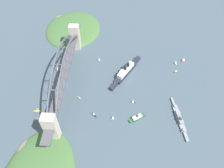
# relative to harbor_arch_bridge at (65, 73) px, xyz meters

# --- Properties ---
(ground_plane) EXTENTS (1400.00, 1400.00, 0.00)m
(ground_plane) POSITION_rel_harbor_arch_bridge_xyz_m (0.00, 0.00, -30.85)
(ground_plane) COLOR #3D4C56
(harbor_arch_bridge) EXTENTS (266.84, 18.81, 73.55)m
(harbor_arch_bridge) POSITION_rel_harbor_arch_bridge_xyz_m (0.00, 0.00, 0.00)
(harbor_arch_bridge) COLOR #BCB29E
(harbor_arch_bridge) RESTS_ON ground
(headland_west_shore) EXTENTS (142.96, 122.69, 19.47)m
(headland_west_shore) POSITION_rel_harbor_arch_bridge_xyz_m (-168.86, -20.20, -30.85)
(headland_west_shore) COLOR #3D6033
(headland_west_shore) RESTS_ON ground
(ocean_liner) EXTENTS (89.79, 56.89, 20.87)m
(ocean_liner) POSITION_rel_harbor_arch_bridge_xyz_m (-34.58, 103.77, -24.82)
(ocean_liner) COLOR #1E2333
(ocean_liner) RESTS_ON ground
(naval_cruiser) EXTENTS (80.10, 18.57, 16.93)m
(naval_cruiser) POSITION_rel_harbor_arch_bridge_xyz_m (61.14, 190.31, -28.01)
(naval_cruiser) COLOR gray
(naval_cruiser) RESTS_ON ground
(harbor_ferry_steamer) EXTENTS (19.66, 27.58, 8.51)m
(harbor_ferry_steamer) POSITION_rel_harbor_arch_bridge_xyz_m (63.29, 123.69, -28.19)
(harbor_ferry_steamer) COLOR #23512D
(harbor_ferry_steamer) RESTS_ON ground
(seaplane_taxiing_near_bridge) EXTENTS (11.66, 8.46, 4.99)m
(seaplane_taxiing_near_bridge) POSITION_rel_harbor_arch_bridge_xyz_m (-35.01, -24.47, -28.63)
(seaplane_taxiing_near_bridge) COLOR #B7B7B2
(seaplane_taxiing_near_bridge) RESTS_ON ground
(seaplane_second_in_formation) EXTENTS (8.29, 10.77, 4.93)m
(seaplane_second_in_formation) POSITION_rel_harbor_arch_bridge_xyz_m (59.84, -38.53, -28.85)
(seaplane_second_in_formation) COLOR #B7B7B2
(seaplane_second_in_formation) RESTS_ON ground
(small_boat_0) EXTENTS (8.19, 5.88, 9.56)m
(small_boat_0) POSITION_rel_harbor_arch_bridge_xyz_m (-66.94, 200.36, -26.35)
(small_boat_0) COLOR gold
(small_boat_0) RESTS_ON ground
(small_boat_1) EXTENTS (4.83, 6.28, 2.61)m
(small_boat_1) POSITION_rel_harbor_arch_bridge_xyz_m (27.97, 25.36, -29.92)
(small_boat_1) COLOR gold
(small_boat_1) RESTS_ON ground
(small_boat_2) EXTENTS (5.34, 8.29, 7.81)m
(small_boat_2) POSITION_rel_harbor_arch_bridge_xyz_m (32.11, 116.73, -27.19)
(small_boat_2) COLOR black
(small_boat_2) RESTS_ON ground
(small_boat_3) EXTENTS (5.99, 6.90, 7.68)m
(small_boat_3) POSITION_rel_harbor_arch_bridge_xyz_m (66.06, 84.92, -27.26)
(small_boat_3) COLOR brown
(small_boat_3) RESTS_ON ground
(small_boat_4) EXTENTS (9.31, 8.97, 10.61)m
(small_boat_4) POSITION_rel_harbor_arch_bridge_xyz_m (-75.11, 216.45, -25.90)
(small_boat_4) COLOR #B2231E
(small_boat_4) RESTS_ON ground
(small_boat_5) EXTENTS (6.21, 12.33, 2.40)m
(small_boat_5) POSITION_rel_harbor_arch_bridge_xyz_m (-44.13, 199.38, -29.97)
(small_boat_5) COLOR #2D6B3D
(small_boat_5) RESTS_ON ground
(small_boat_6) EXTENTS (5.04, 8.51, 8.32)m
(small_boat_6) POSITION_rel_harbor_arch_bridge_xyz_m (-66.65, 50.40, -27.01)
(small_boat_6) COLOR #234C8C
(small_boat_6) RESTS_ON ground
(small_boat_7) EXTENTS (9.50, 8.94, 2.03)m
(small_boat_7) POSITION_rel_harbor_arch_bridge_xyz_m (60.53, 54.30, -30.13)
(small_boat_7) COLOR black
(small_boat_7) RESTS_ON ground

